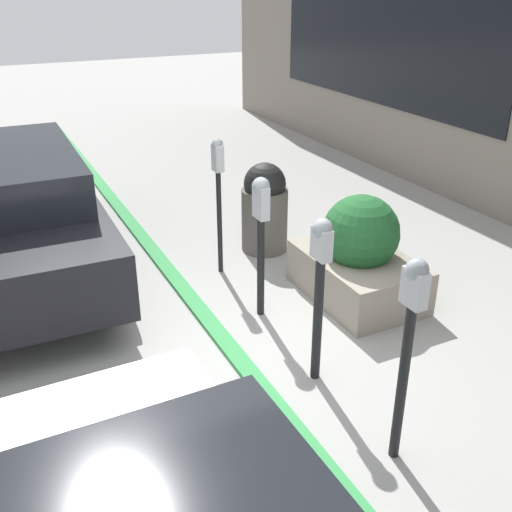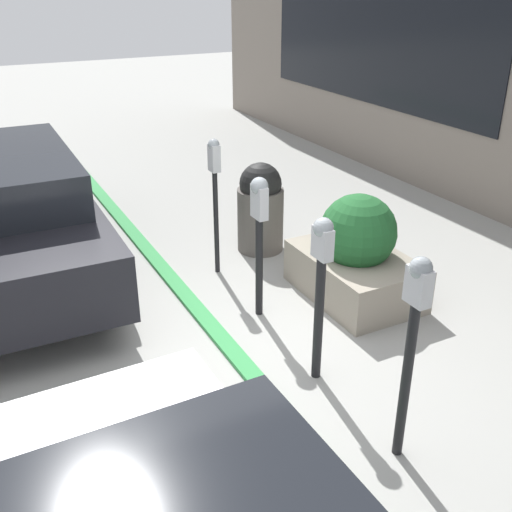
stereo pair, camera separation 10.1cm
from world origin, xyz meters
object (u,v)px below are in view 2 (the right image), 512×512
at_px(parking_meter_nearest, 413,328).
at_px(trash_bin, 260,208).
at_px(parking_meter_middle, 259,221).
at_px(planter_box, 356,256).
at_px(parking_meter_second, 321,274).
at_px(parking_meter_fourth, 215,182).

relative_size(parking_meter_nearest, trash_bin, 1.41).
relative_size(parking_meter_middle, planter_box, 1.04).
distance_m(parking_meter_nearest, planter_box, 2.32).
xyz_separation_m(planter_box, trash_bin, (1.46, 0.32, 0.09)).
distance_m(parking_meter_middle, planter_box, 1.17).
relative_size(parking_meter_second, trash_bin, 1.32).
bearing_deg(parking_meter_middle, planter_box, -96.79).
relative_size(parking_meter_fourth, trash_bin, 1.41).
distance_m(parking_meter_nearest, parking_meter_second, 1.01).
xyz_separation_m(parking_meter_middle, trash_bin, (1.34, -0.72, -0.44)).
bearing_deg(parking_meter_middle, parking_meter_nearest, 179.48).
height_order(parking_meter_second, trash_bin, parking_meter_second).
relative_size(parking_meter_nearest, planter_box, 1.13).
height_order(parking_meter_second, planter_box, parking_meter_second).
height_order(parking_meter_fourth, planter_box, parking_meter_fourth).
height_order(parking_meter_fourth, trash_bin, parking_meter_fourth).
relative_size(planter_box, trash_bin, 1.25).
bearing_deg(parking_meter_middle, parking_meter_fourth, -0.56).
relative_size(parking_meter_second, planter_box, 1.05).
bearing_deg(parking_meter_second, parking_meter_middle, -2.49).
xyz_separation_m(parking_meter_nearest, parking_meter_second, (1.00, 0.03, -0.07)).
bearing_deg(trash_bin, parking_meter_nearest, 167.93).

